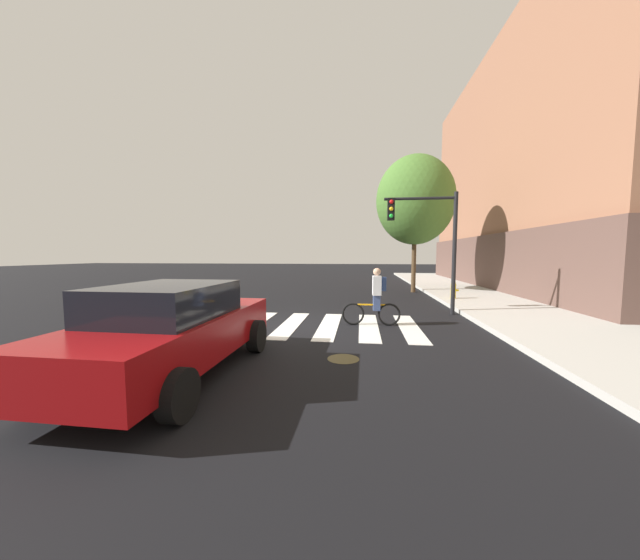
{
  "coord_description": "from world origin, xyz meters",
  "views": [
    {
      "loc": [
        2.04,
        -9.31,
        2.09
      ],
      "look_at": [
        0.82,
        0.44,
        1.31
      ],
      "focal_mm": 18.19,
      "sensor_mm": 36.0,
      "label": 1
    }
  ],
  "objects_px": {
    "sedan_near": "(173,329)",
    "street_tree_near": "(415,200)",
    "traffic_light_near": "(430,232)",
    "manhole_cover": "(343,359)",
    "cyclist": "(376,297)",
    "fire_hydrant": "(453,290)"
  },
  "relations": [
    {
      "from": "manhole_cover",
      "to": "fire_hydrant",
      "type": "distance_m",
      "value": 9.53
    },
    {
      "from": "fire_hydrant",
      "to": "street_tree_near",
      "type": "bearing_deg",
      "value": 108.91
    },
    {
      "from": "manhole_cover",
      "to": "traffic_light_near",
      "type": "distance_m",
      "value": 6.59
    },
    {
      "from": "cyclist",
      "to": "fire_hydrant",
      "type": "height_order",
      "value": "cyclist"
    },
    {
      "from": "cyclist",
      "to": "traffic_light_near",
      "type": "bearing_deg",
      "value": 47.62
    },
    {
      "from": "manhole_cover",
      "to": "sedan_near",
      "type": "bearing_deg",
      "value": -156.72
    },
    {
      "from": "sedan_near",
      "to": "traffic_light_near",
      "type": "relative_size",
      "value": 1.1
    },
    {
      "from": "traffic_light_near",
      "to": "street_tree_near",
      "type": "xyz_separation_m",
      "value": [
        0.53,
        6.59,
        2.13
      ]
    },
    {
      "from": "street_tree_near",
      "to": "traffic_light_near",
      "type": "bearing_deg",
      "value": -94.57
    },
    {
      "from": "traffic_light_near",
      "to": "street_tree_near",
      "type": "bearing_deg",
      "value": 85.43
    },
    {
      "from": "fire_hydrant",
      "to": "cyclist",
      "type": "bearing_deg",
      "value": -124.65
    },
    {
      "from": "traffic_light_near",
      "to": "street_tree_near",
      "type": "height_order",
      "value": "street_tree_near"
    },
    {
      "from": "traffic_light_near",
      "to": "fire_hydrant",
      "type": "xyz_separation_m",
      "value": [
        1.71,
        3.14,
        -2.33
      ]
    },
    {
      "from": "manhole_cover",
      "to": "street_tree_near",
      "type": "height_order",
      "value": "street_tree_near"
    },
    {
      "from": "manhole_cover",
      "to": "cyclist",
      "type": "height_order",
      "value": "cyclist"
    },
    {
      "from": "sedan_near",
      "to": "street_tree_near",
      "type": "xyz_separation_m",
      "value": [
        6.08,
        13.11,
        4.17
      ]
    },
    {
      "from": "cyclist",
      "to": "traffic_light_near",
      "type": "height_order",
      "value": "traffic_light_near"
    },
    {
      "from": "traffic_light_near",
      "to": "street_tree_near",
      "type": "relative_size",
      "value": 0.57
    },
    {
      "from": "manhole_cover",
      "to": "sedan_near",
      "type": "xyz_separation_m",
      "value": [
        -2.86,
        -1.23,
        0.82
      ]
    },
    {
      "from": "sedan_near",
      "to": "fire_hydrant",
      "type": "relative_size",
      "value": 5.93
    },
    {
      "from": "sedan_near",
      "to": "street_tree_near",
      "type": "bearing_deg",
      "value": 65.14
    },
    {
      "from": "manhole_cover",
      "to": "street_tree_near",
      "type": "relative_size",
      "value": 0.09
    }
  ]
}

